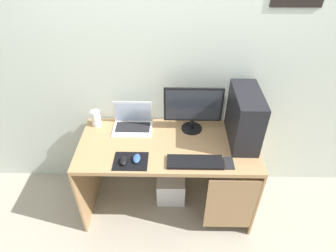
{
  "coord_description": "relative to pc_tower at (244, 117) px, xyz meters",
  "views": [
    {
      "loc": [
        0.03,
        -1.74,
        2.31
      ],
      "look_at": [
        0.0,
        0.0,
        0.95
      ],
      "focal_mm": 30.47,
      "sensor_mm": 36.0,
      "label": 1
    }
  ],
  "objects": [
    {
      "name": "subwoofer",
      "position": [
        -0.57,
        0.01,
        -0.86
      ],
      "size": [
        0.26,
        0.26,
        0.26
      ],
      "primitive_type": "cube",
      "color": "silver",
      "rests_on": "ground_plane"
    },
    {
      "name": "cell_phone",
      "position": [
        -0.14,
        -0.29,
        -0.21
      ],
      "size": [
        0.07,
        0.13,
        0.01
      ],
      "primitive_type": "cube",
      "color": "#232326",
      "rests_on": "desk"
    },
    {
      "name": "pc_tower",
      "position": [
        0.0,
        0.0,
        0.0
      ],
      "size": [
        0.2,
        0.46,
        0.44
      ],
      "primitive_type": "cube",
      "color": "black",
      "rests_on": "desk"
    },
    {
      "name": "mouse_right",
      "position": [
        -0.93,
        -0.3,
        -0.2
      ],
      "size": [
        0.06,
        0.1,
        0.03
      ],
      "primitive_type": "ellipsoid",
      "color": "black",
      "rests_on": "mousepad"
    },
    {
      "name": "mouse_left",
      "position": [
        -0.83,
        -0.27,
        -0.2
      ],
      "size": [
        0.06,
        0.1,
        0.03
      ],
      "primitive_type": "ellipsoid",
      "color": "#2D51B2",
      "rests_on": "mousepad"
    },
    {
      "name": "keyboard",
      "position": [
        -0.39,
        -0.29,
        -0.21
      ],
      "size": [
        0.42,
        0.14,
        0.02
      ],
      "primitive_type": "cube",
      "color": "black",
      "rests_on": "desk"
    },
    {
      "name": "desk",
      "position": [
        -0.58,
        -0.08,
        -0.37
      ],
      "size": [
        1.46,
        0.66,
        0.77
      ],
      "color": "#A37A51",
      "rests_on": "ground_plane"
    },
    {
      "name": "ground_plane",
      "position": [
        -0.6,
        -0.07,
        -0.99
      ],
      "size": [
        8.0,
        8.0,
        0.0
      ],
      "primitive_type": "plane",
      "color": "#9E9384"
    },
    {
      "name": "monitor",
      "position": [
        -0.4,
        0.11,
        0.0
      ],
      "size": [
        0.48,
        0.18,
        0.41
      ],
      "color": "black",
      "rests_on": "desk"
    },
    {
      "name": "wall_back",
      "position": [
        -0.6,
        0.3,
        0.31
      ],
      "size": [
        4.0,
        0.05,
        2.6
      ],
      "color": "beige",
      "rests_on": "ground_plane"
    },
    {
      "name": "laptop",
      "position": [
        -0.91,
        0.14,
        -0.17
      ],
      "size": [
        0.33,
        0.23,
        0.23
      ],
      "color": "white",
      "rests_on": "desk"
    },
    {
      "name": "mousepad",
      "position": [
        -0.88,
        -0.28,
        -0.22
      ],
      "size": [
        0.26,
        0.2,
        0.0
      ],
      "primitive_type": "cube",
      "color": "black",
      "rests_on": "desk"
    },
    {
      "name": "speaker",
      "position": [
        -1.23,
        0.16,
        -0.14
      ],
      "size": [
        0.08,
        0.08,
        0.15
      ],
      "primitive_type": "cylinder",
      "color": "white",
      "rests_on": "desk"
    }
  ]
}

